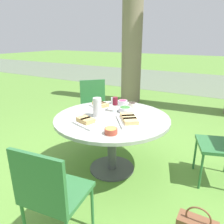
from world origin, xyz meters
name	(u,v)px	position (x,y,z in m)	size (l,w,h in m)	color
ground_plane	(112,168)	(0.00, 0.00, 0.00)	(40.00, 40.00, 0.00)	#5B8C38
river_strip	(200,82)	(0.00, 6.50, 0.00)	(40.00, 4.29, 0.01)	#6B7F5B
tree_trunk_main	(132,24)	(-1.15, 2.94, 1.88)	(0.49, 0.49, 3.76)	#7F705B
dining_table	(112,125)	(0.00, 0.00, 0.60)	(1.35, 1.35, 0.70)	#4C4C51
chair_near_left	(51,191)	(0.15, -1.16, 0.52)	(0.49, 0.47, 0.89)	#2D6B38
chair_far_back	(94,102)	(-0.89, 0.91, 0.52)	(0.61, 0.61, 0.89)	#2D6B38
water_pitcher	(97,107)	(-0.16, -0.07, 0.81)	(0.11, 0.10, 0.22)	silver
wine_glass	(115,102)	(-0.07, 0.20, 0.83)	(0.07, 0.07, 0.18)	silver
platter_bread_main	(129,119)	(0.24, -0.04, 0.73)	(0.42, 0.45, 0.06)	white
platter_charcuterie	(100,105)	(-0.33, 0.25, 0.73)	(0.35, 0.29, 0.06)	white
platter_sandwich_side	(87,122)	(-0.12, -0.33, 0.73)	(0.37, 0.28, 0.06)	white
bowl_fries	(111,131)	(0.23, -0.41, 0.73)	(0.13, 0.13, 0.06)	#B74733
bowl_salad	(125,109)	(0.05, 0.24, 0.74)	(0.16, 0.16, 0.06)	silver
bowl_olives	(132,105)	(0.05, 0.45, 0.74)	(0.12, 0.12, 0.06)	beige
bowl_dip_red	(123,102)	(-0.12, 0.49, 0.74)	(0.13, 0.13, 0.06)	silver
cup_water_near	(113,101)	(-0.26, 0.48, 0.74)	(0.07, 0.07, 0.08)	silver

